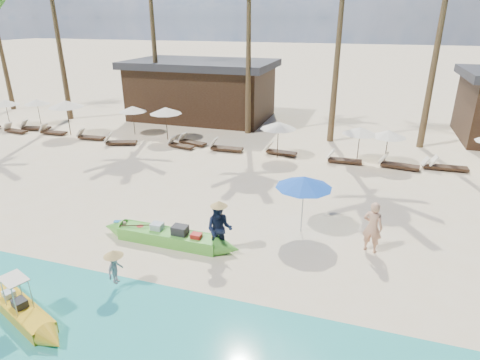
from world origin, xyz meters
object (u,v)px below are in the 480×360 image
(tourist, at_px, (373,227))
(blue_umbrella, at_px, (304,182))
(yellow_canoe, at_px, (18,308))
(green_canoe, at_px, (169,237))

(tourist, bearing_deg, blue_umbrella, 2.96)
(blue_umbrella, bearing_deg, tourist, -14.16)
(tourist, bearing_deg, yellow_canoe, 51.85)
(green_canoe, height_order, tourist, tourist)
(green_canoe, relative_size, yellow_canoe, 1.29)
(yellow_canoe, xyz_separation_m, blue_umbrella, (6.30, 6.65, 1.75))
(tourist, height_order, blue_umbrella, blue_umbrella)
(tourist, distance_m, blue_umbrella, 2.70)
(blue_umbrella, bearing_deg, yellow_canoe, -133.47)
(yellow_canoe, bearing_deg, green_canoe, 86.19)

